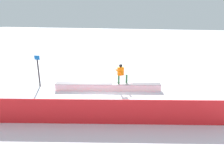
% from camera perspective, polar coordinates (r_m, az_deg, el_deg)
% --- Properties ---
extents(ground_plane, '(120.00, 120.00, 0.00)m').
position_cam_1_polar(ground_plane, '(13.62, -1.18, -4.59)').
color(ground_plane, white).
extents(grind_box, '(7.19, 1.96, 0.50)m').
position_cam_1_polar(grind_box, '(13.54, -1.19, -3.71)').
color(grind_box, white).
rests_on(grind_box, ground_plane).
extents(snowboarder, '(1.39, 0.94, 1.39)m').
position_cam_1_polar(snowboarder, '(13.17, 2.69, 0.36)').
color(snowboarder, silver).
rests_on(snowboarder, grind_box).
extents(safety_fence, '(13.35, 2.81, 1.27)m').
position_cam_1_polar(safety_fence, '(9.49, -7.84, -10.70)').
color(safety_fence, red).
rests_on(safety_fence, ground_plane).
extents(trail_marker, '(0.40, 0.10, 2.29)m').
position_cam_1_polar(trail_marker, '(14.93, -20.69, 1.17)').
color(trail_marker, '#262628').
rests_on(trail_marker, ground_plane).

